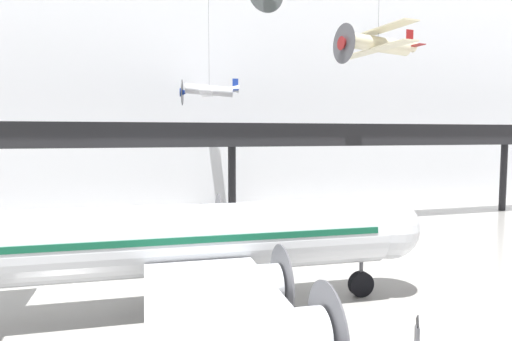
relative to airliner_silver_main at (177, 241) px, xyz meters
The scene contains 6 objects.
hangar_back_wall 30.52m from the airliner_silver_main, 75.55° to the left, with size 140.00×3.00×28.38m.
mezzanine_walkway 19.53m from the airliner_silver_main, 68.06° to the left, with size 110.00×3.20×9.23m.
airliner_silver_main is the anchor object (origin of this frame).
suspended_plane_cream_biplane 23.52m from the airliner_silver_main, 33.19° to the left, with size 6.92×8.49×9.26m.
suspended_plane_white_twin 23.95m from the airliner_silver_main, 75.27° to the left, with size 5.62×6.78×11.77m.
info_sign_pedestal 10.90m from the airliner_silver_main, 33.62° to the right, with size 0.41×0.70×1.24m.
Camera 1 is at (-9.54, -11.61, 8.34)m, focal length 32.00 mm.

